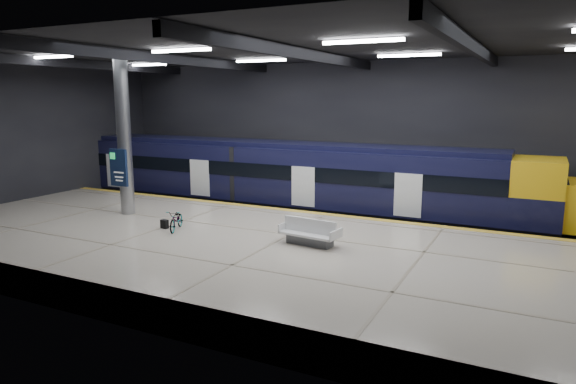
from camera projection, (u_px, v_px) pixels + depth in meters
The scene contains 10 objects.
ground at pixel (301, 255), 20.35m from camera, with size 30.00×30.00×0.00m, color black.
room_shell at pixel (302, 110), 19.32m from camera, with size 30.10×16.10×8.05m.
platform at pixel (271, 259), 18.05m from camera, with size 30.00×11.00×1.10m, color #B8AD9C.
safety_strip at pixel (327, 214), 22.57m from camera, with size 30.00×0.40×0.01m, color gold.
rails at pixel (348, 223), 25.18m from camera, with size 30.00×1.52×0.16m.
train at pixel (293, 179), 26.13m from camera, with size 29.40×2.84×3.79m.
bench at pixel (310, 236), 17.87m from camera, with size 2.20×1.11×0.93m.
bicycle at pixel (176, 220), 19.82m from camera, with size 0.54×1.56×0.82m, color #99999E.
pannier_bag at pixel (165, 224), 20.13m from camera, with size 0.30×0.18×0.35m, color black.
info_column at pixel (124, 138), 22.14m from camera, with size 0.90×0.78×6.90m.
Camera 1 is at (8.26, -17.73, 6.17)m, focal length 32.00 mm.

